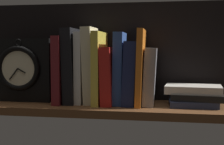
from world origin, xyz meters
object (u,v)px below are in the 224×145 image
book_red_requiem (109,75)px  book_navy_bierce (131,73)px  book_yellow_seinlanguage (100,68)px  book_orange_pandolfini (141,67)px  book_gray_chess (150,76)px  book_cream_twain (91,65)px  book_blue_modern (120,68)px  framed_clock (22,70)px  book_black_skeptic (73,66)px  book_maroon_dawkins (63,69)px  book_white_catcher (82,68)px  book_stack_side (194,95)px

book_red_requiem → book_navy_bierce: 7.27cm
book_yellow_seinlanguage → book_orange_pandolfini: (13.54, 0.00, 0.35)cm
book_red_requiem → book_gray_chess: size_ratio=1.01×
book_cream_twain → book_navy_bierce: 13.61cm
book_blue_modern → book_gray_chess: size_ratio=1.27×
book_navy_bierce → framed_clock: (-37.56, -0.21, 0.69)cm
book_red_requiem → book_blue_modern: 4.23cm
book_cream_twain → book_gray_chess: 19.87cm
book_black_skeptic → book_red_requiem: book_black_skeptic is taller
book_red_requiem → framed_clock: (-30.35, -0.21, 1.60)cm
book_maroon_dawkins → book_white_catcher: size_ratio=0.95×
book_white_catcher → framed_clock: 21.12cm
book_black_skeptic → framed_clock: bearing=-179.3°
book_maroon_dawkins → framed_clock: (-14.57, -0.21, -0.21)cm
book_navy_bierce → book_gray_chess: bearing=0.0°
book_red_requiem → book_orange_pandolfini: 10.77cm
book_maroon_dawkins → book_white_catcher: (6.53, 0.00, 0.64)cm
book_white_catcher → book_blue_modern: book_white_catcher is taller
book_red_requiem → book_gray_chess: 13.38cm
book_gray_chess → book_cream_twain: bearing=-180.0°
book_yellow_seinlanguage → book_red_requiem: size_ratio=1.27×
book_maroon_dawkins → book_red_requiem: book_maroon_dawkins is taller
book_black_skeptic → book_blue_modern: 15.92cm
book_blue_modern → book_navy_bierce: (3.72, 0.00, -1.47)cm
book_red_requiem → framed_clock: size_ratio=0.86×
book_yellow_seinlanguage → book_blue_modern: bearing=-0.0°
book_white_catcher → framed_clock: bearing=-179.4°
book_cream_twain → book_blue_modern: size_ratio=1.07×
book_white_catcher → book_gray_chess: 22.78cm
book_gray_chess → book_orange_pandolfini: bearing=180.0°
book_cream_twain → framed_clock: bearing=-179.5°
book_black_skeptic → book_yellow_seinlanguage: (9.25, 0.00, -0.56)cm
book_white_catcher → book_stack_side: 37.66cm
book_blue_modern → book_orange_pandolfini: size_ratio=0.96×
book_black_skeptic → book_navy_bierce: bearing=0.0°
book_navy_bierce → framed_clock: size_ratio=0.95×
book_maroon_dawkins → book_navy_bierce: size_ratio=1.09×
book_yellow_seinlanguage → book_orange_pandolfini: size_ratio=0.97×
book_yellow_seinlanguage → framed_clock: book_yellow_seinlanguage is taller
book_white_catcher → book_black_skeptic: bearing=180.0°
book_maroon_dawkins → book_stack_side: bearing=0.2°
book_navy_bierce → book_gray_chess: 6.25cm
book_maroon_dawkins → book_orange_pandolfini: (26.16, 0.00, 1.05)cm
book_red_requiem → book_blue_modern: size_ratio=0.80×
book_red_requiem → book_blue_modern: bearing=-0.0°
book_gray_chess → framed_clock: 43.77cm
book_navy_bierce → book_maroon_dawkins: bearing=180.0°
book_blue_modern → book_navy_bierce: 4.00cm
book_maroon_dawkins → book_gray_chess: (29.16, 0.00, -1.91)cm
book_maroon_dawkins → book_blue_modern: (19.27, -0.00, 0.58)cm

